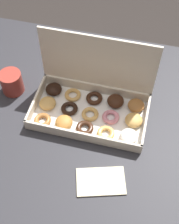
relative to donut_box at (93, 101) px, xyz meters
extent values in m
plane|color=#2D2826|center=(-0.03, -0.03, -0.80)|extent=(8.00, 8.00, 0.00)
cube|color=#2D2D33|center=(-0.03, -0.03, -0.07)|extent=(1.27, 0.90, 0.03)
cylinder|color=#2D2D33|center=(-0.61, 0.37, -0.44)|extent=(0.06, 0.06, 0.72)
cube|color=white|center=(0.00, -0.03, -0.05)|extent=(0.42, 0.23, 0.01)
cube|color=beige|center=(0.00, -0.14, -0.02)|extent=(0.42, 0.01, 0.04)
cube|color=beige|center=(0.00, 0.08, -0.02)|extent=(0.42, 0.01, 0.04)
cube|color=beige|center=(-0.21, -0.03, -0.02)|extent=(0.01, 0.23, 0.04)
cube|color=beige|center=(0.20, -0.03, -0.02)|extent=(0.01, 0.23, 0.04)
cube|color=beige|center=(0.00, 0.09, 0.11)|extent=(0.42, 0.01, 0.23)
torus|color=#9E6633|center=(-0.16, -0.10, -0.04)|extent=(0.06, 0.06, 0.02)
ellipsoid|color=#B77A38|center=(-0.08, -0.10, -0.03)|extent=(0.06, 0.06, 0.04)
torus|color=#381E11|center=(0.00, -0.10, -0.04)|extent=(0.06, 0.06, 0.02)
torus|color=tan|center=(0.07, -0.10, -0.04)|extent=(0.06, 0.06, 0.02)
ellipsoid|color=white|center=(0.15, -0.10, -0.03)|extent=(0.06, 0.06, 0.03)
ellipsoid|color=tan|center=(-0.17, -0.03, -0.03)|extent=(0.06, 0.06, 0.03)
torus|color=black|center=(-0.08, -0.03, -0.04)|extent=(0.06, 0.06, 0.02)
torus|color=tan|center=(0.00, -0.03, -0.04)|extent=(0.06, 0.06, 0.02)
torus|color=pink|center=(0.07, -0.03, -0.04)|extent=(0.06, 0.06, 0.02)
ellipsoid|color=tan|center=(0.16, -0.03, -0.03)|extent=(0.06, 0.06, 0.04)
ellipsoid|color=black|center=(-0.16, 0.04, -0.03)|extent=(0.06, 0.06, 0.03)
torus|color=tan|center=(-0.09, 0.04, -0.04)|extent=(0.06, 0.06, 0.02)
torus|color=#381E11|center=(0.00, 0.04, -0.04)|extent=(0.06, 0.06, 0.02)
ellipsoid|color=#381E11|center=(0.08, 0.04, -0.03)|extent=(0.06, 0.06, 0.04)
ellipsoid|color=#9E6633|center=(0.16, 0.04, -0.03)|extent=(0.06, 0.06, 0.03)
cylinder|color=#A3382D|center=(-0.32, 0.02, -0.01)|extent=(0.08, 0.08, 0.09)
cylinder|color=black|center=(-0.32, 0.02, 0.03)|extent=(0.07, 0.07, 0.01)
cube|color=beige|center=(0.09, -0.27, -0.05)|extent=(0.18, 0.14, 0.01)
camera|label=1|loc=(0.16, -0.67, 0.89)|focal=50.00mm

